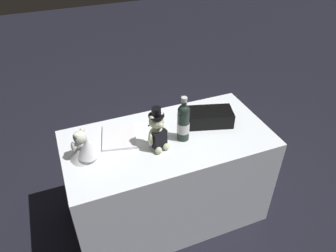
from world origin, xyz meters
TOP-DOWN VIEW (x-y plane):
  - ground_plane at (0.00, 0.00)m, footprint 12.00×12.00m
  - reception_table at (0.00, 0.00)m, footprint 1.42×0.72m
  - teddy_bear_groom at (-0.10, -0.07)m, footprint 0.14×0.14m
  - teddy_bear_bride at (-0.56, 0.00)m, footprint 0.22×0.22m
  - champagne_bottle at (0.09, -0.04)m, footprint 0.08×0.08m
  - signing_pen at (-0.03, 0.21)m, footprint 0.11×0.08m
  - gift_case_black at (0.34, 0.05)m, footprint 0.35×0.25m
  - guestbook at (-0.31, 0.12)m, footprint 0.28×0.32m

SIDE VIEW (x-z plane):
  - ground_plane at x=0.00m, z-range 0.00..0.00m
  - reception_table at x=0.00m, z-range 0.00..0.78m
  - signing_pen at x=-0.03m, z-range 0.78..0.79m
  - guestbook at x=-0.31m, z-range 0.78..0.80m
  - gift_case_black at x=0.34m, z-range 0.78..0.89m
  - teddy_bear_bride at x=-0.56m, z-range 0.76..0.98m
  - teddy_bear_groom at x=-0.10m, z-range 0.75..1.06m
  - champagne_bottle at x=0.09m, z-range 0.76..1.08m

